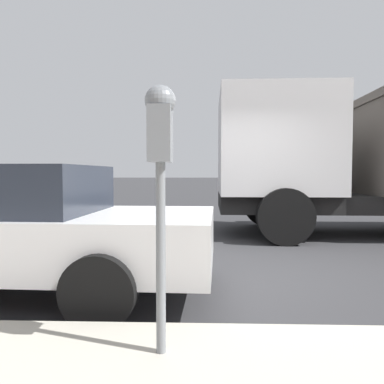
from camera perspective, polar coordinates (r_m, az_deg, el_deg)
ground_plane at (r=5.15m, az=8.00°, el=-11.81°), size 220.00×220.00×0.00m
parking_meter at (r=2.31m, az=-4.84°, el=6.49°), size 0.21×0.19×1.66m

